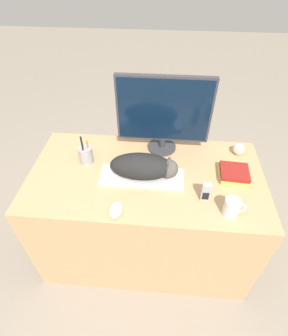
{
  "coord_description": "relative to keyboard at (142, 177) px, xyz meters",
  "views": [
    {
      "loc": [
        0.08,
        -0.72,
        1.81
      ],
      "look_at": [
        -0.01,
        0.34,
        0.82
      ],
      "focal_mm": 28.0,
      "sensor_mm": 36.0,
      "label": 1
    }
  ],
  "objects": [
    {
      "name": "computer_mouse",
      "position": [
        -0.11,
        -0.25,
        0.01
      ],
      "size": [
        0.06,
        0.1,
        0.04
      ],
      "color": "silver",
      "rests_on": "desk"
    },
    {
      "name": "keyboard",
      "position": [
        0.0,
        0.0,
        0.0
      ],
      "size": [
        0.46,
        0.15,
        0.02
      ],
      "color": "silver",
      "rests_on": "desk"
    },
    {
      "name": "cat",
      "position": [
        0.02,
        0.0,
        0.08
      ],
      "size": [
        0.37,
        0.16,
        0.14
      ],
      "color": "black",
      "rests_on": "keyboard"
    },
    {
      "name": "desk",
      "position": [
        0.02,
        0.04,
        -0.39
      ],
      "size": [
        1.34,
        0.7,
        0.76
      ],
      "color": "tan",
      "rests_on": "ground_plane"
    },
    {
      "name": "book_stack",
      "position": [
        0.51,
        0.06,
        0.01
      ],
      "size": [
        0.16,
        0.16,
        0.05
      ],
      "color": "#CCC14C",
      "rests_on": "desk"
    },
    {
      "name": "phone",
      "position": [
        0.34,
        -0.12,
        0.04
      ],
      "size": [
        0.05,
        0.03,
        0.11
      ],
      "color": "#99999E",
      "rests_on": "desk"
    },
    {
      "name": "monitor",
      "position": [
        0.1,
        0.28,
        0.25
      ],
      "size": [
        0.55,
        0.18,
        0.48
      ],
      "color": "#333338",
      "rests_on": "desk"
    },
    {
      "name": "coffee_mug",
      "position": [
        0.46,
        -0.21,
        0.04
      ],
      "size": [
        0.11,
        0.08,
        0.1
      ],
      "color": "silver",
      "rests_on": "desk"
    },
    {
      "name": "baseball",
      "position": [
        0.57,
        0.27,
        0.02
      ],
      "size": [
        0.07,
        0.07,
        0.07
      ],
      "color": "beige",
      "rests_on": "desk"
    },
    {
      "name": "ground_plane",
      "position": [
        0.02,
        -0.31,
        -0.77
      ],
      "size": [
        12.0,
        12.0,
        0.0
      ],
      "primitive_type": "plane",
      "color": "gray"
    },
    {
      "name": "pen_cup",
      "position": [
        -0.34,
        0.11,
        0.04
      ],
      "size": [
        0.08,
        0.08,
        0.2
      ],
      "color": "#939399",
      "rests_on": "desk"
    }
  ]
}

